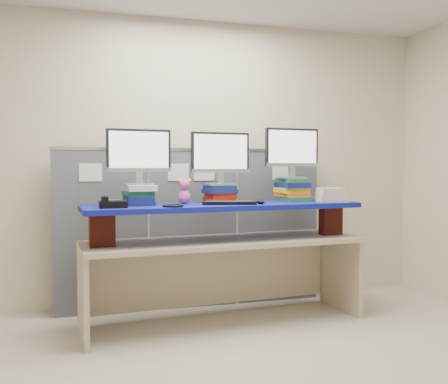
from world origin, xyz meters
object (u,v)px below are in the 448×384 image
object	(u,v)px
desk	(224,256)
blue_board	(224,206)
desk_phone	(112,203)
monitor_left	(139,153)
monitor_right	(292,150)
monitor_center	(220,155)
keyboard	(229,203)

from	to	relation	value
desk	blue_board	bearing A→B (deg)	175.62
desk_phone	desk	bearing A→B (deg)	9.05
monitor_left	blue_board	bearing A→B (deg)	-9.54
monitor_right	desk	bearing A→B (deg)	-170.58
desk	monitor_center	bearing A→B (deg)	85.36
monitor_left	keyboard	bearing A→B (deg)	-16.85
monitor_center	monitor_right	world-z (taller)	monitor_right
desk	monitor_left	xyz separation A→B (m)	(-0.71, 0.06, 0.88)
monitor_center	desk_phone	xyz separation A→B (m)	(-0.95, -0.28, -0.38)
desk	monitor_center	xyz separation A→B (m)	(0.00, 0.12, 0.87)
blue_board	keyboard	xyz separation A→B (m)	(0.01, -0.10, 0.04)
monitor_left	monitor_right	world-z (taller)	monitor_right
monitor_center	desk_phone	size ratio (longest dim) A/B	2.53
monitor_right	desk_phone	distance (m)	1.74
blue_board	monitor_center	bearing A→B (deg)	85.36
desk	monitor_right	bearing A→B (deg)	9.42
monitor_left	monitor_center	distance (m)	0.72
monitor_left	desk_phone	xyz separation A→B (m)	(-0.24, -0.22, -0.39)
keyboard	desk_phone	distance (m)	0.96
desk	monitor_left	bearing A→B (deg)	170.46
keyboard	desk_phone	size ratio (longest dim) A/B	2.24
monitor_left	monitor_right	size ratio (longest dim) A/B	1.00
desk	monitor_right	distance (m)	1.17
monitor_left	monitor_right	bearing A→B (deg)	-0.00
blue_board	monitor_right	bearing A→B (deg)	9.42
keyboard	blue_board	bearing A→B (deg)	111.54
monitor_center	monitor_right	bearing A→B (deg)	-0.00
monitor_center	desk_phone	bearing A→B (deg)	-168.17
monitor_right	blue_board	bearing A→B (deg)	-170.58
desk	monitor_left	world-z (taller)	monitor_left
desk	keyboard	distance (m)	0.48
desk	monitor_right	xyz separation A→B (m)	(0.70, 0.17, 0.92)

